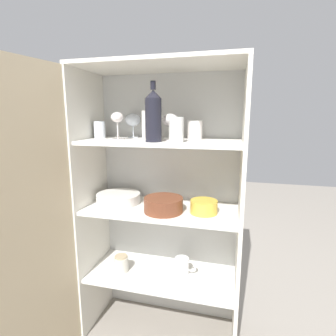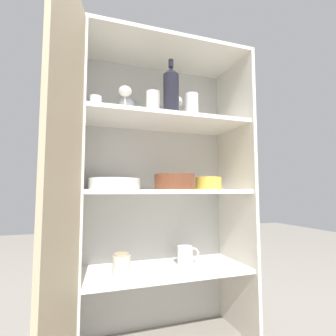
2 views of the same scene
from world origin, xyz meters
The scene contains 21 objects.
cupboard_back_panel centered at (0.00, 0.35, 0.73)m, with size 0.84×0.02×1.47m, color silver.
cupboard_side_left centered at (-0.41, 0.17, 0.73)m, with size 0.02×0.38×1.47m, color silver.
cupboard_side_right centered at (0.41, 0.17, 0.73)m, with size 0.02×0.38×1.47m, color silver.
cupboard_top_panel centered at (0.00, 0.17, 1.47)m, with size 0.84×0.38×0.02m, color silver.
shelf_board_lower centered at (0.00, 0.17, 0.35)m, with size 0.80×0.35×0.02m, color white.
shelf_board_middle centered at (0.00, 0.17, 0.74)m, with size 0.80×0.35×0.02m, color white.
shelf_board_upper centered at (0.00, 0.17, 1.10)m, with size 0.80×0.35×0.02m, color white.
cupboard_door centered at (-0.46, -0.22, 0.73)m, with size 0.10×0.41×1.47m.
tumbler_glass_0 centered at (-0.36, 0.20, 1.16)m, with size 0.06×0.06×0.09m.
tumbler_glass_1 centered at (0.10, 0.07, 1.17)m, with size 0.07×0.07×0.12m.
tumbler_glass_2 centered at (-0.07, 0.19, 1.19)m, with size 0.08×0.08×0.15m.
tumbler_glass_3 centered at (0.16, 0.26, 1.16)m, with size 0.08×0.08×0.10m.
wine_glass_0 centered at (-0.22, 0.14, 1.21)m, with size 0.07×0.07×0.14m.
wine_glass_1 centered at (0.05, 0.17, 1.21)m, with size 0.08×0.08×0.13m.
wine_glass_2 centered at (-0.19, 0.28, 1.21)m, with size 0.09×0.09×0.14m.
wine_bottle centered at (-0.01, 0.07, 1.23)m, with size 0.08×0.08×0.28m.
plate_stack_white centered at (-0.26, 0.19, 0.78)m, with size 0.25×0.25×0.05m.
mixing_bowl_large centered at (0.03, 0.12, 0.79)m, with size 0.20×0.20×0.08m.
serving_bowl_small centered at (0.23, 0.15, 0.79)m, with size 0.14×0.14×0.07m.
coffee_mug_primary centered at (0.12, 0.19, 0.41)m, with size 0.12×0.08×0.09m.
storage_jar centered at (-0.23, 0.13, 0.41)m, with size 0.08×0.08×0.10m.
Camera 1 is at (0.37, -1.12, 1.23)m, focal length 28.00 mm.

